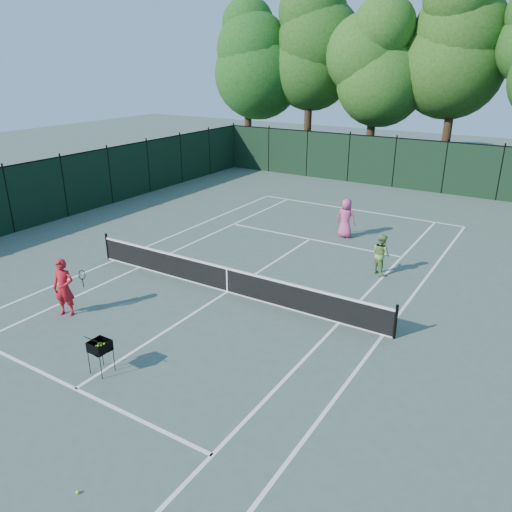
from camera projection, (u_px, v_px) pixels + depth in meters
The scene contains 22 objects.
ground at pixel (227, 292), 17.09m from camera, with size 90.00×90.00×0.00m, color #48584E.
sideline_doubles_left at pixel (114, 260), 19.79m from camera, with size 0.10×23.77×0.01m, color white.
sideline_doubles_right at pixel (383, 335), 14.39m from camera, with size 0.10×23.77×0.01m, color white.
sideline_singles_left at pixel (140, 267), 19.12m from camera, with size 0.10×23.77×0.01m, color white.
sideline_singles_right at pixel (339, 323), 15.06m from camera, with size 0.10×23.77×0.01m, color white.
baseline_far at pixel (356, 210), 26.48m from camera, with size 10.97×0.10×0.01m, color white.
service_line_near at pixel (75, 389), 12.04m from camera, with size 8.23×0.10×0.01m, color white.
service_line_far at pixel (310, 239), 22.15m from camera, with size 8.23×0.10×0.01m, color white.
center_service_line at pixel (227, 292), 17.09m from camera, with size 0.10×12.80×0.01m, color white.
tennis_net at pixel (227, 279), 16.92m from camera, with size 11.69×0.09×1.06m.
fence_far at pixel (394, 163), 30.76m from camera, with size 24.00×0.05×3.00m, color black.
fence_left at pixel (9, 201), 22.46m from camera, with size 0.05×36.00×3.00m, color black.
tree_0 at pixel (248, 50), 37.50m from camera, with size 6.40×6.40×13.14m.
tree_1 at pixel (311, 41), 35.24m from camera, with size 6.80×6.80×13.98m.
tree_2 at pixel (377, 55), 32.97m from camera, with size 6.00×6.00×12.40m.
tree_3 at pixel (461, 32), 30.43m from camera, with size 7.00×7.00×14.45m.
coach at pixel (64, 288), 15.25m from camera, with size 0.82×0.88×1.83m.
player_pink at pixel (346, 218), 22.12m from camera, with size 0.87×0.58×1.75m.
player_green at pixel (381, 254), 18.31m from camera, with size 0.94×0.89×1.53m.
ball_hopper at pixel (100, 346), 12.42m from camera, with size 0.52×0.52×0.90m.
loose_ball_near_cart at pixel (77, 492), 9.11m from camera, with size 0.07×0.07×0.07m, color #DDF331.
loose_ball_midcourt at pixel (135, 298), 16.57m from camera, with size 0.07×0.07×0.07m, color #DCF131.
Camera 1 is at (9.02, -12.60, 7.38)m, focal length 35.00 mm.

